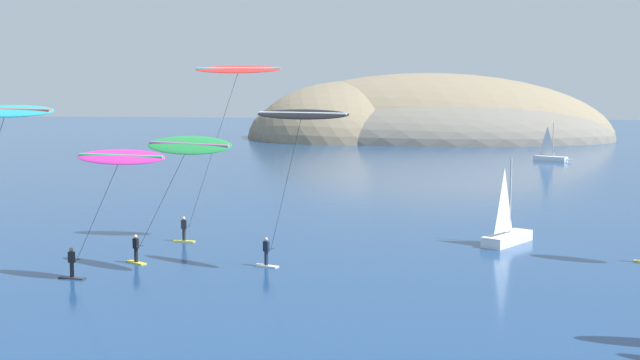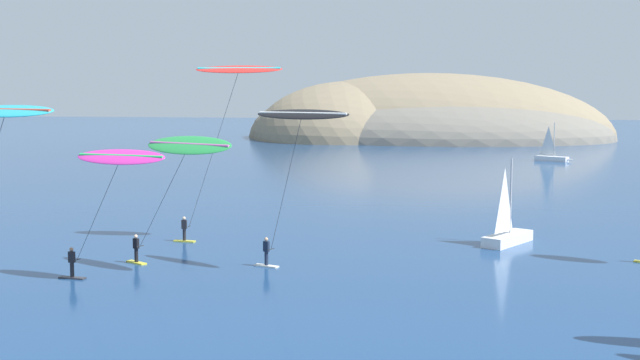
% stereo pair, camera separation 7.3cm
% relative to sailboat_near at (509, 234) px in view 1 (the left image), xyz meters
% --- Properties ---
extents(headland_island, '(81.05, 60.78, 28.93)m').
position_rel_sailboat_near_xyz_m(headland_island, '(-15.88, 126.04, -0.64)').
color(headland_island, slate).
rests_on(headland_island, ground).
extents(sailboat_near, '(3.74, 5.65, 5.70)m').
position_rel_sailboat_near_xyz_m(sailboat_near, '(0.00, 0.00, 0.00)').
color(sailboat_near, white).
rests_on(sailboat_near, ground).
extents(sailboat_far, '(5.68, 3.67, 5.70)m').
position_rel_sailboat_near_xyz_m(sailboat_far, '(9.27, 68.07, 0.00)').
color(sailboat_far, white).
rests_on(sailboat_far, ground).
extents(kitesurfer_red, '(7.59, 1.92, 11.89)m').
position_rel_sailboat_near_xyz_m(kitesurfer_red, '(-17.96, -3.27, 10.18)').
color(kitesurfer_red, yellow).
rests_on(kitesurfer_red, ground).
extents(kitesurfer_magenta, '(6.75, 2.23, 7.14)m').
position_rel_sailboat_near_xyz_m(kitesurfer_magenta, '(-20.74, -15.48, 5.57)').
color(kitesurfer_magenta, '#2D2D33').
rests_on(kitesurfer_magenta, ground).
extents(kitesurfer_green, '(7.87, 4.22, 7.68)m').
position_rel_sailboat_near_xyz_m(kitesurfer_green, '(-18.18, -12.23, 6.10)').
color(kitesurfer_green, yellow).
rests_on(kitesurfer_green, ground).
extents(kitesurfer_black, '(6.15, 3.50, 9.17)m').
position_rel_sailboat_near_xyz_m(kitesurfer_black, '(-12.02, -10.98, 7.49)').
color(kitesurfer_black, silver).
rests_on(kitesurfer_black, ground).
extents(kitesurfer_cyan, '(8.31, 4.17, 9.53)m').
position_rel_sailboat_near_xyz_m(kitesurfer_cyan, '(-23.40, -21.47, 7.99)').
color(kitesurfer_cyan, red).
rests_on(kitesurfer_cyan, ground).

